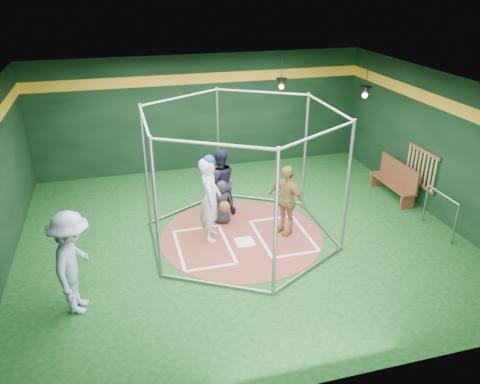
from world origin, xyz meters
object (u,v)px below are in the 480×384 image
object	(u,v)px
batter_figure	(210,198)
dugout_bench	(395,179)
visitor_leopard	(286,200)
umpire	(220,182)

from	to	relation	value
batter_figure	dugout_bench	distance (m)	5.41
visitor_leopard	umpire	bearing A→B (deg)	-166.63
visitor_leopard	umpire	size ratio (longest dim) A/B	0.98
batter_figure	visitor_leopard	world-z (taller)	batter_figure
batter_figure	visitor_leopard	distance (m)	1.75
batter_figure	visitor_leopard	xyz separation A→B (m)	(1.74, -0.20, -0.17)
umpire	dugout_bench	bearing A→B (deg)	174.03
visitor_leopard	umpire	distance (m)	1.84
visitor_leopard	umpire	world-z (taller)	umpire
batter_figure	umpire	world-z (taller)	batter_figure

